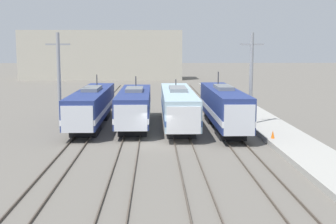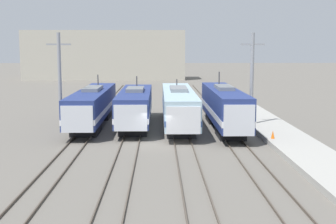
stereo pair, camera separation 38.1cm
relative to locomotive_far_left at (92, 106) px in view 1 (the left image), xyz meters
The scene contains 14 objects.
ground_plane 11.70m from the locomotive_far_left, 55.21° to the right, with size 400.00×400.00×0.00m, color #666059.
rail_pair_far_left 9.66m from the locomotive_far_left, 90.00° to the right, with size 1.51×120.00×0.15m.
rail_pair_center_left 10.61m from the locomotive_far_left, 65.15° to the right, with size 1.51×120.00×0.15m.
rail_pair_center_right 13.04m from the locomotive_far_left, 47.19° to the right, with size 1.51×120.00×0.15m.
rail_pair_far_right 16.31m from the locomotive_far_left, 35.74° to the right, with size 1.51×120.00×0.15m.
locomotive_far_left is the anchor object (origin of this frame).
locomotive_center_left 4.43m from the locomotive_far_left, ahead, with size 3.09×16.55×4.86m.
locomotive_center_right 8.79m from the locomotive_far_left, ahead, with size 3.09×19.56×4.47m.
locomotive_far_right 13.40m from the locomotive_far_left, 11.13° to the right, with size 2.75×17.78×5.41m.
catenary_tower_left 4.40m from the locomotive_far_left, 147.41° to the right, with size 2.34×0.35×9.37m.
catenary_tower_right 16.22m from the locomotive_far_left, ahead, with size 2.34×0.35×9.37m.
platform 20.16m from the locomotive_far_left, 28.10° to the right, with size 4.00×120.00×0.44m.
traffic_cone 18.77m from the locomotive_far_left, 29.87° to the right, with size 0.31×0.31×0.69m.
depot_building 70.72m from the locomotive_far_left, 95.35° to the left, with size 39.35×10.43×12.00m.
Camera 1 is at (-0.18, -37.86, 7.98)m, focal length 50.00 mm.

